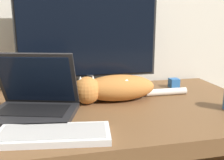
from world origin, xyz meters
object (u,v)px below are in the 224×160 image
at_px(monitor, 89,37).
at_px(external_keyboard, 54,134).
at_px(cat, 114,88).
at_px(laptop, 34,103).

distance_m(monitor, external_keyboard, 0.58).
bearing_deg(cat, laptop, -162.16).
bearing_deg(laptop, external_keyboard, -55.64).
height_order(laptop, external_keyboard, laptop).
relative_size(monitor, cat, 1.25).
height_order(monitor, cat, monitor).
distance_m(laptop, external_keyboard, 0.23).
bearing_deg(external_keyboard, monitor, 78.12).
relative_size(laptop, cat, 0.67).
relative_size(monitor, laptop, 1.86).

